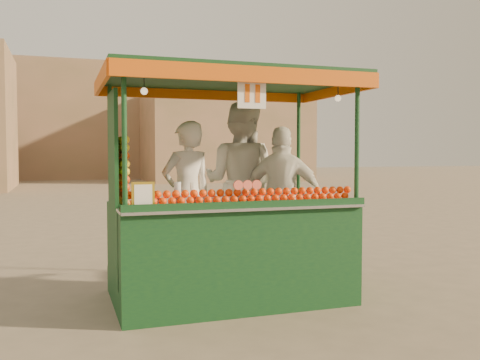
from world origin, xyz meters
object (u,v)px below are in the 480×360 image
object	(u,v)px
juice_cart	(225,228)
vendor_right	(283,197)
vendor_middle	(241,182)
vendor_left	(187,196)

from	to	relation	value
juice_cart	vendor_right	xyz separation A→B (m)	(0.75, 0.16, 0.30)
vendor_right	vendor_middle	bearing A→B (deg)	-23.43
vendor_middle	juice_cart	bearing A→B (deg)	95.87
vendor_left	vendor_right	world-z (taller)	vendor_left
vendor_left	vendor_middle	world-z (taller)	vendor_middle
juice_cart	vendor_left	size ratio (longest dim) A/B	1.61
juice_cart	vendor_left	bearing A→B (deg)	131.12
juice_cart	vendor_middle	distance (m)	0.84
juice_cart	vendor_right	bearing A→B (deg)	12.02
juice_cart	vendor_left	distance (m)	0.59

